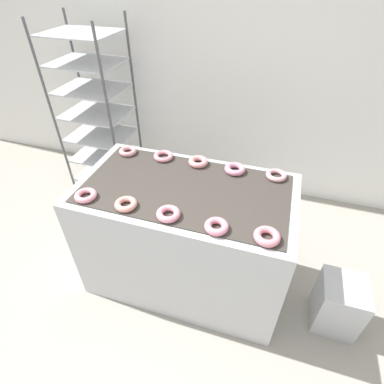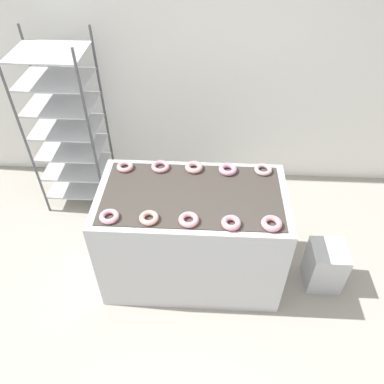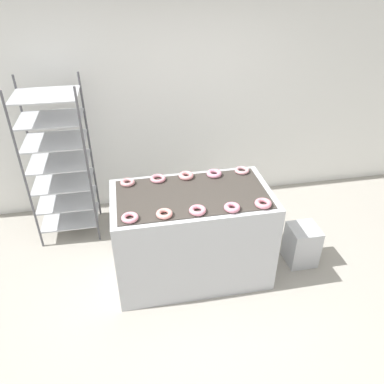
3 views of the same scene
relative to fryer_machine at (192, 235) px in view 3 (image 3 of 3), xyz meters
name	(u,v)px [view 3 (image 3 of 3)]	position (x,y,z in m)	size (l,w,h in m)	color
ground_plane	(206,321)	(0.00, -0.66, -0.47)	(14.00, 14.00, 0.00)	#9E998E
wall_back	(168,95)	(0.00, 1.47, 0.93)	(8.00, 0.05, 2.80)	white
fryer_machine	(192,235)	(0.00, 0.00, 0.00)	(1.48, 0.82, 0.95)	#B7BABF
baking_rack_cart	(59,162)	(-1.27, 0.96, 0.43)	(0.65, 0.54, 1.78)	#4C4C51
glaze_bin	(302,245)	(1.16, -0.07, -0.26)	(0.30, 0.30, 0.43)	#B7BABF
donut_near_leftmost	(130,218)	(-0.57, -0.29, 0.49)	(0.14, 0.14, 0.04)	pink
donut_near_left	(164,214)	(-0.29, -0.29, 0.50)	(0.14, 0.14, 0.04)	#E08F87
donut_near_center	(198,210)	(-0.01, -0.29, 0.50)	(0.14, 0.14, 0.04)	pink
donut_near_right	(232,207)	(0.29, -0.31, 0.50)	(0.14, 0.14, 0.04)	pink
donut_near_rightmost	(263,203)	(0.57, -0.30, 0.50)	(0.15, 0.15, 0.04)	pink
donut_far_leftmost	(128,182)	(-0.57, 0.29, 0.49)	(0.14, 0.14, 0.04)	#D48D91
donut_far_left	(158,179)	(-0.28, 0.30, 0.49)	(0.15, 0.15, 0.04)	pink
donut_far_center	(186,176)	(0.00, 0.30, 0.50)	(0.14, 0.14, 0.04)	pink
donut_far_right	(214,174)	(0.28, 0.29, 0.50)	(0.15, 0.15, 0.04)	pink
donut_far_rightmost	(242,170)	(0.57, 0.31, 0.49)	(0.14, 0.14, 0.04)	#D3949C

